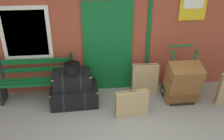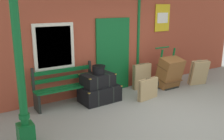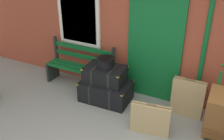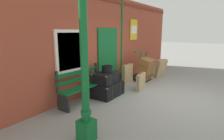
% 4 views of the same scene
% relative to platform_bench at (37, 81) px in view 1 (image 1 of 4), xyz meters
% --- Properties ---
extents(brick_facade, '(10.40, 0.35, 3.20)m').
position_rel_platform_bench_xyz_m(brick_facade, '(1.68, 0.44, 1.15)').
color(brick_facade, '#9E422D').
rests_on(brick_facade, ground).
extents(platform_bench, '(1.60, 0.43, 1.01)m').
position_rel_platform_bench_xyz_m(platform_bench, '(0.00, 0.00, 0.00)').
color(platform_bench, '#0F5B28').
rests_on(platform_bench, ground).
extents(steamer_trunk_base, '(1.03, 0.69, 0.43)m').
position_rel_platform_bench_xyz_m(steamer_trunk_base, '(0.80, -0.30, -0.23)').
color(steamer_trunk_base, black).
rests_on(steamer_trunk_base, ground).
extents(steamer_trunk_middle, '(0.84, 0.60, 0.33)m').
position_rel_platform_bench_xyz_m(steamer_trunk_middle, '(0.77, -0.27, 0.14)').
color(steamer_trunk_middle, black).
rests_on(steamer_trunk_middle, steamer_trunk_base).
extents(round_hatbox, '(0.34, 0.33, 0.22)m').
position_rel_platform_bench_xyz_m(round_hatbox, '(0.79, -0.28, 0.42)').
color(round_hatbox, black).
rests_on(round_hatbox, steamer_trunk_middle).
extents(porters_trolley, '(0.71, 0.56, 1.21)m').
position_rel_platform_bench_xyz_m(porters_trolley, '(3.13, -0.32, -0.17)').
color(porters_trolley, black).
rests_on(porters_trolley, ground).
extents(large_brown_trunk, '(0.70, 0.64, 0.96)m').
position_rel_platform_bench_xyz_m(large_brown_trunk, '(3.13, -0.49, 0.04)').
color(large_brown_trunk, brown).
rests_on(large_brown_trunk, ground).
extents(suitcase_charcoal, '(0.68, 0.22, 0.60)m').
position_rel_platform_bench_xyz_m(suitcase_charcoal, '(1.96, -0.86, -0.16)').
color(suitcase_charcoal, tan).
rests_on(suitcase_charcoal, ground).
extents(suitcase_brown, '(0.61, 0.16, 0.78)m').
position_rel_platform_bench_xyz_m(suitcase_brown, '(2.41, -0.07, -0.07)').
color(suitcase_brown, tan).
rests_on(suitcase_brown, ground).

